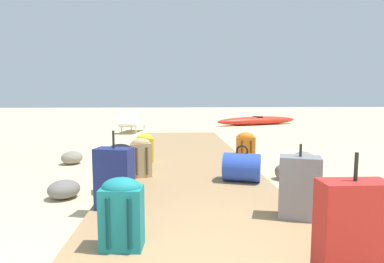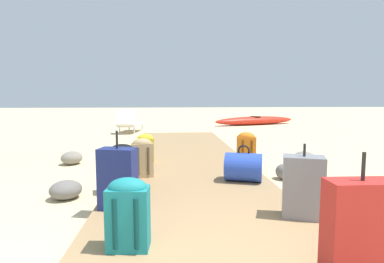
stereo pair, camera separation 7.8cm
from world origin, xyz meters
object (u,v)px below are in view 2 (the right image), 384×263
at_px(duffel_bag_blue, 243,167).
at_px(backpack_orange, 246,148).
at_px(suitcase_navy, 118,179).
at_px(backpack_black, 122,164).
at_px(suitcase_grey, 303,187).
at_px(backpack_tan, 142,157).
at_px(backpack_yellow, 145,147).
at_px(suitcase_red, 360,228).
at_px(kayak, 255,121).
at_px(lounge_chair, 130,123).
at_px(backpack_teal, 128,212).

bearing_deg(duffel_bag_blue, backpack_orange, 74.40).
xyz_separation_m(suitcase_navy, backpack_black, (-0.07, 0.82, -0.03)).
distance_m(suitcase_grey, backpack_tan, 2.34).
distance_m(backpack_orange, backpack_yellow, 1.73).
relative_size(duffel_bag_blue, backpack_tan, 1.05).
height_order(suitcase_red, kayak, suitcase_red).
distance_m(backpack_yellow, lounge_chair, 5.48).
bearing_deg(backpack_black, backpack_yellow, 83.10).
relative_size(backpack_orange, backpack_black, 1.02).
bearing_deg(backpack_yellow, backpack_teal, -88.26).
bearing_deg(backpack_yellow, backpack_black, -96.90).
xyz_separation_m(backpack_orange, duffel_bag_blue, (-0.27, -0.97, -0.10)).
distance_m(suitcase_navy, backpack_black, 0.83).
relative_size(backpack_tan, backpack_teal, 1.01).
relative_size(duffel_bag_blue, backpack_yellow, 1.18).
height_order(backpack_black, lounge_chair, lounge_chair).
bearing_deg(suitcase_navy, backpack_orange, 47.32).
bearing_deg(suitcase_red, backpack_orange, 88.85).
distance_m(duffel_bag_blue, backpack_black, 1.60).
height_order(suitcase_red, duffel_bag_blue, suitcase_red).
distance_m(suitcase_red, suitcase_grey, 0.99).
height_order(backpack_yellow, lounge_chair, lounge_chair).
bearing_deg(lounge_chair, backpack_tan, -81.92).
xyz_separation_m(backpack_orange, backpack_black, (-1.86, -1.12, -0.01)).
height_order(backpack_orange, backpack_yellow, backpack_orange).
relative_size(suitcase_red, backpack_teal, 1.47).
xyz_separation_m(duffel_bag_blue, backpack_yellow, (-1.41, 1.37, 0.07)).
bearing_deg(kayak, backpack_yellow, -117.20).
height_order(duffel_bag_blue, backpack_yellow, same).
xyz_separation_m(backpack_orange, backpack_tan, (-1.65, -0.63, -0.00)).
xyz_separation_m(backpack_tan, lounge_chair, (-0.91, 6.44, -0.04)).
xyz_separation_m(backpack_yellow, kayak, (4.10, 7.98, -0.16)).
xyz_separation_m(suitcase_navy, duffel_bag_blue, (1.52, 0.97, -0.12)).
relative_size(duffel_bag_blue, kayak, 0.15).
xyz_separation_m(suitcase_red, backpack_black, (-1.80, 2.18, -0.02)).
height_order(backpack_orange, backpack_teal, backpack_orange).
xyz_separation_m(suitcase_navy, backpack_tan, (0.14, 1.31, -0.02)).
relative_size(suitcase_grey, kayak, 0.18).
distance_m(backpack_orange, backpack_black, 2.17).
xyz_separation_m(backpack_black, backpack_tan, (0.21, 0.49, 0.00)).
xyz_separation_m(suitcase_grey, lounge_chair, (-2.55, 8.11, -0.05)).
relative_size(suitcase_red, kayak, 0.21).
xyz_separation_m(backpack_black, backpack_yellow, (0.18, 1.52, -0.03)).
height_order(suitcase_grey, backpack_tan, suitcase_grey).
height_order(backpack_tan, kayak, backpack_tan).
relative_size(backpack_yellow, lounge_chair, 0.30).
bearing_deg(lounge_chair, suitcase_red, -74.67).
xyz_separation_m(suitcase_grey, backpack_tan, (-1.63, 1.68, -0.00)).
relative_size(suitcase_grey, backpack_orange, 1.27).
bearing_deg(lounge_chair, suitcase_grey, -72.57).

